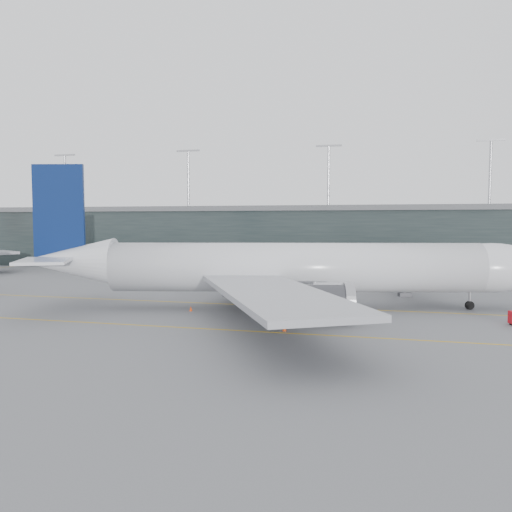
# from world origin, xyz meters

# --- Properties ---
(ground) EXTENTS (320.00, 320.00, 0.00)m
(ground) POSITION_xyz_m (0.00, 0.00, 0.00)
(ground) COLOR slate
(ground) RESTS_ON ground
(taxiline_a) EXTENTS (160.00, 0.25, 0.02)m
(taxiline_a) POSITION_xyz_m (0.00, -4.00, 0.01)
(taxiline_a) COLOR #C39612
(taxiline_a) RESTS_ON ground
(taxiline_b) EXTENTS (160.00, 0.25, 0.02)m
(taxiline_b) POSITION_xyz_m (0.00, -20.00, 0.01)
(taxiline_b) COLOR #C39612
(taxiline_b) RESTS_ON ground
(taxiline_lead_main) EXTENTS (0.25, 60.00, 0.02)m
(taxiline_lead_main) POSITION_xyz_m (5.00, 20.00, 0.01)
(taxiline_lead_main) COLOR #C39612
(taxiline_lead_main) RESTS_ON ground
(terminal) EXTENTS (240.00, 36.00, 29.00)m
(terminal) POSITION_xyz_m (-0.00, 58.00, 7.62)
(terminal) COLOR black
(terminal) RESTS_ON ground
(main_aircraft) EXTENTS (67.75, 62.69, 19.12)m
(main_aircraft) POSITION_xyz_m (5.31, -5.62, 5.37)
(main_aircraft) COLOR silver
(main_aircraft) RESTS_ON ground
(jet_bridge) EXTENTS (11.98, 42.90, 5.89)m
(jet_bridge) POSITION_xyz_m (18.88, 22.37, 4.41)
(jet_bridge) COLOR #2A292E
(jet_bridge) RESTS_ON ground
(uld_a) EXTENTS (2.49, 2.11, 2.06)m
(uld_a) POSITION_xyz_m (-5.38, 11.07, 1.08)
(uld_a) COLOR #35363A
(uld_a) RESTS_ON ground
(uld_b) EXTENTS (2.20, 1.93, 1.71)m
(uld_b) POSITION_xyz_m (-1.79, 11.24, 0.90)
(uld_b) COLOR #35363A
(uld_b) RESTS_ON ground
(uld_c) EXTENTS (2.49, 2.28, 1.84)m
(uld_c) POSITION_xyz_m (-1.23, 9.43, 0.97)
(uld_c) COLOR #35363A
(uld_c) RESTS_ON ground
(cone_wing_stbd) EXTENTS (0.43, 0.43, 0.68)m
(cone_wing_stbd) POSITION_xyz_m (6.89, -19.05, 0.34)
(cone_wing_stbd) COLOR #EE440D
(cone_wing_stbd) RESTS_ON ground
(cone_wing_port) EXTENTS (0.42, 0.42, 0.68)m
(cone_wing_port) POSITION_xyz_m (10.61, 11.80, 0.34)
(cone_wing_port) COLOR #D0600B
(cone_wing_port) RESTS_ON ground
(cone_tail) EXTENTS (0.40, 0.40, 0.64)m
(cone_tail) POSITION_xyz_m (-7.01, -10.36, 0.32)
(cone_tail) COLOR #E53E0C
(cone_tail) RESTS_ON ground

